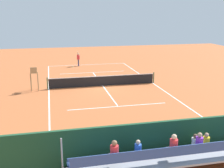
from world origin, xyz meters
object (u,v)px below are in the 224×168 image
object	(u,v)px
tennis_ball_near	(73,71)
tennis_player	(78,58)
bleacher_stand	(171,157)
equipment_bag	(186,148)
tennis_net	(103,81)
tennis_ball_far	(69,69)
courtside_bench	(216,137)
umpire_chair	(34,76)
tennis_racket	(73,67)

from	to	relation	value
tennis_ball_near	tennis_player	bearing A→B (deg)	-106.49
bleacher_stand	tennis_ball_near	xyz separation A→B (m)	(2.15, -22.53, -0.89)
equipment_bag	tennis_player	world-z (taller)	tennis_player
tennis_net	equipment_bag	bearing A→B (deg)	97.35
tennis_net	tennis_ball_near	bearing A→B (deg)	-73.34
tennis_player	tennis_ball_far	bearing A→B (deg)	56.85
tennis_net	courtside_bench	xyz separation A→B (m)	(-3.42, 13.27, 0.06)
courtside_bench	umpire_chair	bearing A→B (deg)	-53.49
tennis_racket	equipment_bag	bearing A→B (deg)	99.04
bleacher_stand	equipment_bag	distance (m)	2.70
bleacher_stand	umpire_chair	size ratio (longest dim) A/B	4.23
bleacher_stand	equipment_bag	xyz separation A→B (m)	(-1.73, -1.94, -0.74)
courtside_bench	equipment_bag	distance (m)	1.74
courtside_bench	tennis_racket	size ratio (longest dim) A/B	3.19
tennis_net	equipment_bag	xyz separation A→B (m)	(-1.73, 13.40, -0.32)
umpire_chair	tennis_ball_near	bearing A→B (deg)	-118.48
tennis_net	courtside_bench	world-z (taller)	tennis_net
courtside_bench	tennis_racket	xyz separation A→B (m)	(5.40, -23.20, -0.54)
bleacher_stand	umpire_chair	xyz separation A→B (m)	(6.20, -15.07, 0.39)
tennis_net	umpire_chair	size ratio (longest dim) A/B	4.81
bleacher_stand	tennis_ball_near	bearing A→B (deg)	-84.55
bleacher_stand	tennis_racket	world-z (taller)	bleacher_stand
umpire_chair	bleacher_stand	bearing A→B (deg)	112.36
bleacher_stand	equipment_bag	size ratio (longest dim) A/B	10.07
bleacher_stand	tennis_racket	distance (m)	25.36
tennis_net	tennis_racket	size ratio (longest dim) A/B	18.25
tennis_net	bleacher_stand	size ratio (longest dim) A/B	1.14
bleacher_stand	tennis_player	distance (m)	25.77
tennis_ball_far	umpire_chair	bearing A→B (deg)	67.13
courtside_bench	tennis_ball_near	bearing A→B (deg)	-74.76
tennis_racket	tennis_ball_far	distance (m)	1.79
bleacher_stand	tennis_player	bearing A→B (deg)	-87.33
umpire_chair	equipment_bag	world-z (taller)	umpire_chair
umpire_chair	tennis_racket	bearing A→B (deg)	-112.47
tennis_net	tennis_ball_far	size ratio (longest dim) A/B	156.06
tennis_player	bleacher_stand	bearing A→B (deg)	92.67
equipment_bag	tennis_net	bearing A→B (deg)	-82.65
tennis_net	tennis_ball_near	xyz separation A→B (m)	(2.15, -7.19, -0.47)
umpire_chair	courtside_bench	world-z (taller)	umpire_chair
tennis_net	tennis_ball_far	bearing A→B (deg)	-72.46
courtside_bench	tennis_player	bearing A→B (deg)	-78.95
umpire_chair	tennis_racket	size ratio (longest dim) A/B	3.79
tennis_racket	courtside_bench	bearing A→B (deg)	103.11
tennis_player	tennis_ball_near	distance (m)	3.49
equipment_bag	bleacher_stand	bearing A→B (deg)	48.34
courtside_bench	equipment_bag	bearing A→B (deg)	4.33
bleacher_stand	tennis_player	world-z (taller)	bleacher_stand
umpire_chair	courtside_bench	size ratio (longest dim) A/B	1.19
tennis_racket	tennis_ball_far	size ratio (longest dim) A/B	8.55
tennis_racket	tennis_ball_near	distance (m)	2.74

